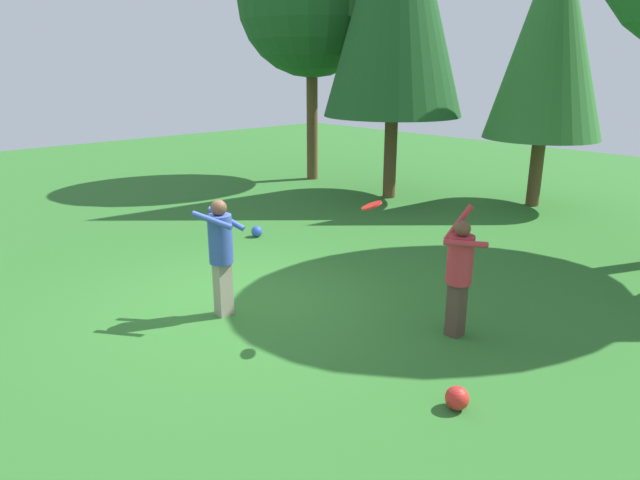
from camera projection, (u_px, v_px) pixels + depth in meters
name	position (u px, v px, depth m)	size (l,w,h in m)	color
ground_plane	(240.00, 304.00, 8.54)	(40.00, 40.00, 0.00)	#2D6B28
person_thrower	(459.00, 268.00, 7.31)	(0.67, 0.67, 1.77)	#4C382D
person_catcher	(221.00, 248.00, 7.90)	(0.74, 0.70, 1.72)	gray
frisbee	(372.00, 206.00, 7.04)	(0.37, 0.37, 0.12)	red
ball_red	(457.00, 398.00, 5.92)	(0.26, 0.26, 0.26)	red
ball_blue	(257.00, 231.00, 11.88)	(0.23, 0.23, 0.23)	blue
tree_far_left	(312.00, 1.00, 16.44)	(4.38, 4.38, 7.49)	brown
tree_center	(552.00, 32.00, 13.34)	(2.83, 2.83, 6.77)	brown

